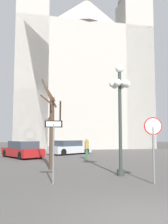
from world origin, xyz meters
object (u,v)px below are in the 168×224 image
(cathedral, at_px, (81,67))
(one_way_arrow_sign, at_px, (53,143))
(street_lamp, at_px, (120,98))
(parked_car_far_silver, at_px, (69,148))
(parked_car_near_red, at_px, (22,150))
(stop_sign, at_px, (153,137))
(pedestrian_walking, at_px, (87,146))
(bare_tree, at_px, (52,128))

(cathedral, bearing_deg, one_way_arrow_sign, -98.78)
(cathedral, height_order, street_lamp, cathedral)
(parked_car_far_silver, bearing_deg, parked_car_near_red, -142.73)
(stop_sign, height_order, pedestrian_walking, stop_sign)
(parked_car_near_red, height_order, parked_car_far_silver, parked_car_near_red)
(parked_car_far_silver, xyz_separation_m, pedestrian_walking, (1.02, -5.28, 0.37))
(stop_sign, xyz_separation_m, street_lamp, (-0.78, 2.11, 1.88))
(street_lamp, height_order, bare_tree, street_lamp)
(stop_sign, distance_m, parked_car_far_silver, 15.55)
(one_way_arrow_sign, distance_m, pedestrian_walking, 10.01)
(cathedral, xyz_separation_m, street_lamp, (-0.99, -25.56, -8.74))
(cathedral, relative_size, parked_car_far_silver, 9.29)
(parked_car_near_red, bearing_deg, parked_car_far_silver, 37.27)
(street_lamp, xyz_separation_m, parked_car_far_silver, (-1.59, 13.21, -3.07))
(bare_tree, bearing_deg, street_lamp, -38.34)
(stop_sign, height_order, parked_car_near_red, stop_sign)
(bare_tree, height_order, parked_car_far_silver, bare_tree)
(parked_car_near_red, relative_size, pedestrian_walking, 2.84)
(one_way_arrow_sign, xyz_separation_m, bare_tree, (-0.10, 4.33, 0.72))
(cathedral, distance_m, parked_car_far_silver, 17.28)
(stop_sign, xyz_separation_m, pedestrian_walking, (-1.34, 10.04, -0.82))
(bare_tree, bearing_deg, one_way_arrow_sign, -88.68)
(cathedral, height_order, one_way_arrow_sign, cathedral)
(stop_sign, relative_size, pedestrian_walking, 1.57)
(parked_car_far_silver, bearing_deg, stop_sign, -81.22)
(cathedral, relative_size, stop_sign, 15.90)
(one_way_arrow_sign, height_order, street_lamp, street_lamp)
(bare_tree, distance_m, parked_car_far_silver, 10.86)
(stop_sign, height_order, bare_tree, bare_tree)
(street_lamp, bearing_deg, one_way_arrow_sign, -152.11)
(stop_sign, bearing_deg, bare_tree, 130.87)
(pedestrian_walking, bearing_deg, cathedral, 84.94)
(pedestrian_walking, bearing_deg, stop_sign, -82.38)
(street_lamp, xyz_separation_m, pedestrian_walking, (-0.57, 7.93, -2.70))
(parked_car_far_silver, bearing_deg, one_way_arrow_sign, -96.23)
(one_way_arrow_sign, xyz_separation_m, pedestrian_walking, (2.65, 9.64, -0.61))
(pedestrian_walking, bearing_deg, parked_car_near_red, 158.42)
(stop_sign, height_order, parked_car_far_silver, stop_sign)
(street_lamp, bearing_deg, stop_sign, -69.78)
(bare_tree, bearing_deg, pedestrian_walking, 62.62)
(street_lamp, bearing_deg, pedestrian_walking, 94.09)
(one_way_arrow_sign, xyz_separation_m, parked_car_near_red, (-2.59, 11.71, -0.96))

